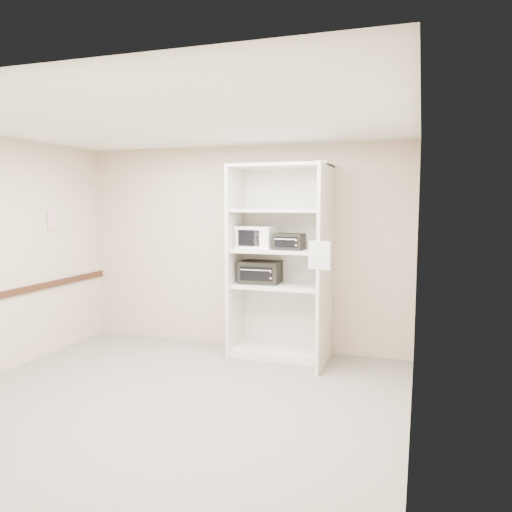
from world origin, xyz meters
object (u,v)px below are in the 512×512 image
(microwave, at_px, (257,237))
(toaster_oven_upper, at_px, (289,242))
(toaster_oven_lower, at_px, (260,272))
(shelving_unit, at_px, (284,268))

(microwave, height_order, toaster_oven_upper, microwave)
(microwave, xyz_separation_m, toaster_oven_lower, (0.05, 0.02, -0.45))
(microwave, relative_size, toaster_oven_upper, 1.34)
(shelving_unit, distance_m, microwave, 0.53)
(microwave, bearing_deg, toaster_oven_upper, -4.60)
(shelving_unit, distance_m, toaster_oven_upper, 0.35)
(toaster_oven_upper, height_order, toaster_oven_lower, toaster_oven_upper)
(shelving_unit, height_order, microwave, shelving_unit)
(shelving_unit, height_order, toaster_oven_lower, shelving_unit)
(toaster_oven_upper, bearing_deg, microwave, 173.89)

